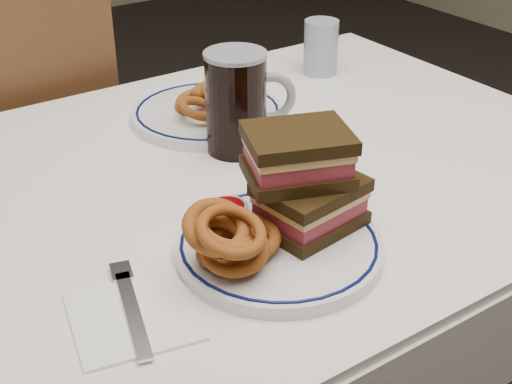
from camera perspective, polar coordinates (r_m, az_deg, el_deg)
dining_table at (r=1.16m, az=-2.62°, el=-3.15°), size 1.27×0.87×0.75m
chair_far at (r=1.67m, az=-19.11°, el=1.21°), size 0.46×0.46×0.95m
main_plate at (r=0.92m, az=1.82°, el=-4.33°), size 0.27×0.27×0.02m
reuben_sandwich at (r=0.91m, az=3.87°, el=0.99°), size 0.16×0.15×0.13m
onion_rings_main at (r=0.85m, az=-2.16°, el=-3.72°), size 0.13×0.12×0.08m
ketchup_ramekin at (r=0.93m, az=-2.34°, el=-1.85°), size 0.06×0.06×0.03m
beer_mug at (r=1.14m, az=-1.44°, el=7.26°), size 0.14×0.10×0.17m
water_glass at (r=1.49m, az=5.20°, el=11.47°), size 0.07×0.07×0.11m
far_plate at (r=1.28m, az=-3.89°, el=6.29°), size 0.27×0.27×0.02m
onion_rings_far at (r=1.28m, az=-3.90°, el=7.59°), size 0.14×0.13×0.07m
napkin_fork at (r=0.83m, az=-9.83°, el=-9.60°), size 0.16×0.18×0.01m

